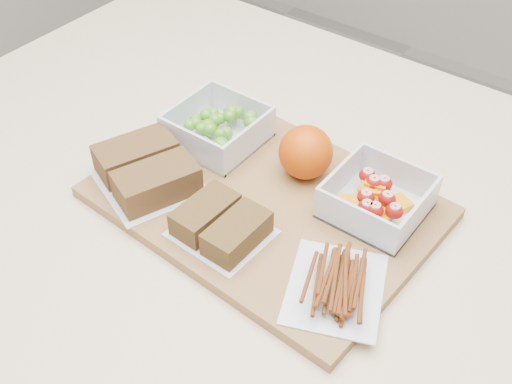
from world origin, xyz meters
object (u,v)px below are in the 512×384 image
sandwich_bag_center (221,224)px  orange (306,152)px  fruit_container (376,200)px  cutting_board (265,202)px  sandwich_bag_left (146,170)px  pretzel_bag (336,281)px  grape_container (219,128)px

sandwich_bag_center → orange: bearing=83.4°
sandwich_bag_center → fruit_container: bearing=48.9°
cutting_board → fruit_container: (0.13, 0.06, 0.03)m
sandwich_bag_center → sandwich_bag_left: bearing=173.5°
fruit_container → sandwich_bag_left: fruit_container is taller
orange → sandwich_bag_center: orange is taller
sandwich_bag_center → pretzel_bag: 0.16m
cutting_board → fruit_container: 0.14m
orange → pretzel_bag: bearing=-46.3°
grape_container → fruit_container: bearing=1.5°
cutting_board → pretzel_bag: (0.15, -0.07, 0.02)m
sandwich_bag_center → grape_container: bearing=130.0°
cutting_board → grape_container: size_ratio=3.55×
cutting_board → sandwich_bag_center: (-0.00, -0.08, 0.02)m
orange → fruit_container: bearing=-3.6°
grape_container → sandwich_bag_center: 0.19m
cutting_board → orange: (0.01, 0.07, 0.04)m
sandwich_bag_left → sandwich_bag_center: (0.14, -0.02, -0.00)m
orange → pretzel_bag: 0.20m
grape_container → sandwich_bag_center: grape_container is taller
sandwich_bag_center → pretzel_bag: size_ratio=0.72×
sandwich_bag_left → sandwich_bag_center: size_ratio=1.50×
grape_container → pretzel_bag: (0.28, -0.13, -0.01)m
fruit_container → sandwich_bag_center: 0.20m
sandwich_bag_left → sandwich_bag_center: 0.14m
orange → sandwich_bag_left: (-0.16, -0.14, -0.02)m
grape_container → sandwich_bag_left: grape_container is taller
fruit_container → pretzel_bag: fruit_container is taller
fruit_container → grape_container: bearing=-178.5°
grape_container → sandwich_bag_left: size_ratio=0.69×
sandwich_bag_left → sandwich_bag_center: bearing=-6.5°
orange → grape_container: bearing=-174.4°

